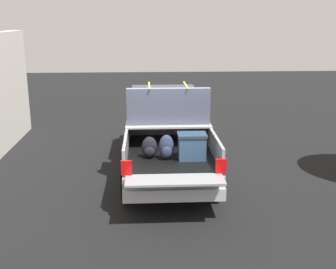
# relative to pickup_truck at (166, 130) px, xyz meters

# --- Properties ---
(ground_plane) EXTENTS (40.00, 40.00, 0.00)m
(ground_plane) POSITION_rel_pickup_truck_xyz_m (-0.36, 0.00, -0.96)
(ground_plane) COLOR black
(pickup_truck) EXTENTS (6.05, 2.06, 2.23)m
(pickup_truck) POSITION_rel_pickup_truck_xyz_m (0.00, 0.00, 0.00)
(pickup_truck) COLOR gray
(pickup_truck) RESTS_ON ground_plane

